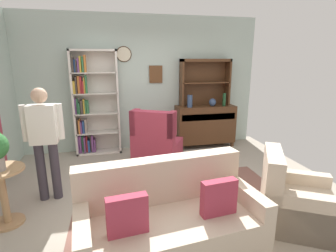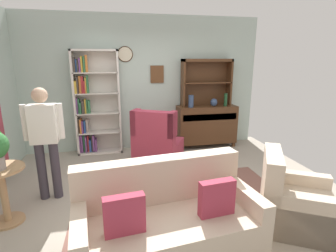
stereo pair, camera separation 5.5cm
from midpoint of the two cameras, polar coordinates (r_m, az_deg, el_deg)
The scene contains 16 objects.
ground_plane at distance 3.98m, azimuth -0.44°, elevation -14.31°, with size 5.40×4.60×0.02m, color #9E9384.
wall_back at distance 5.61m, azimuth -4.84°, elevation 9.30°, with size 5.00×0.09×2.80m.
area_rug at distance 3.76m, azimuth 3.61°, elevation -15.96°, with size 2.93×1.72×0.01m, color brown.
bookshelf at distance 5.45m, azimuth -15.85°, elevation 4.60°, with size 0.90×0.30×2.10m.
sideboard at distance 5.82m, azimuth 8.71°, elevation 0.41°, with size 1.30×0.45×0.92m.
sideboard_hutch at distance 5.76m, azimuth 8.73°, elevation 10.87°, with size 1.10×0.26×1.00m.
vase_tall at distance 5.51m, azimuth 5.39°, elevation 5.48°, with size 0.11×0.11×0.26m, color #33476B.
vase_round at distance 5.70m, azimuth 10.36°, elevation 5.15°, with size 0.15×0.15×0.17m, color #33476B.
bottle_wine at distance 5.78m, azimuth 12.87°, elevation 5.69°, with size 0.07×0.07×0.28m, color #194223.
couch_floral at distance 2.78m, azimuth 0.46°, elevation -20.48°, with size 1.89×1.05×0.90m.
armchair_floral at distance 3.46m, azimuth 26.22°, elevation -14.99°, with size 1.05×1.04×0.88m.
wingback_chair at distance 4.78m, azimuth -2.09°, elevation -4.11°, with size 1.07×1.08×1.05m.
plant_stand at distance 3.64m, azimuth -32.26°, elevation -11.78°, with size 0.52×0.52×0.70m.
person_reading at distance 3.83m, azimuth -25.22°, elevation -2.07°, with size 0.52×0.20×1.56m.
coffee_table at distance 3.42m, azimuth -3.23°, elevation -12.56°, with size 0.80×0.50×0.42m.
book_stack at distance 3.28m, azimuth -5.41°, elevation -12.08°, with size 0.21×0.14×0.05m.
Camera 2 is at (-0.66, -3.42, 1.91)m, focal length 27.60 mm.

